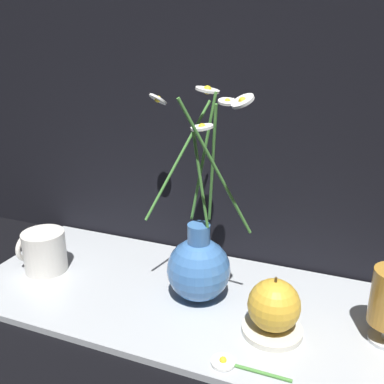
# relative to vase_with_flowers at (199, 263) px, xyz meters

# --- Properties ---
(ground_plane) EXTENTS (6.00, 6.00, 0.00)m
(ground_plane) POSITION_rel_vase_with_flowers_xyz_m (-0.02, -0.01, -0.08)
(ground_plane) COLOR black
(shelf) EXTENTS (0.83, 0.35, 0.01)m
(shelf) POSITION_rel_vase_with_flowers_xyz_m (-0.02, -0.01, -0.08)
(shelf) COLOR #B2B7BC
(shelf) RESTS_ON ground_plane
(vase_with_flowers) EXTENTS (0.25, 0.21, 0.38)m
(vase_with_flowers) POSITION_rel_vase_with_flowers_xyz_m (0.00, 0.00, 0.00)
(vase_with_flowers) COLOR #3F72B7
(vase_with_flowers) RESTS_ON shelf
(yellow_mug) EXTENTS (0.09, 0.08, 0.08)m
(yellow_mug) POSITION_rel_vase_with_flowers_xyz_m (-0.33, -0.02, -0.03)
(yellow_mug) COLOR silver
(yellow_mug) RESTS_ON shelf
(saucer_plate) EXTENTS (0.10, 0.10, 0.01)m
(saucer_plate) POSITION_rel_vase_with_flowers_xyz_m (0.15, -0.05, -0.06)
(saucer_plate) COLOR silver
(saucer_plate) RESTS_ON shelf
(orange_fruit) EXTENTS (0.08, 0.08, 0.09)m
(orange_fruit) POSITION_rel_vase_with_flowers_xyz_m (0.15, -0.05, -0.02)
(orange_fruit) COLOR gold
(orange_fruit) RESTS_ON saucer_plate
(loose_daisy) EXTENTS (0.12, 0.04, 0.01)m
(loose_daisy) POSITION_rel_vase_with_flowers_xyz_m (0.11, -0.15, -0.07)
(loose_daisy) COLOR #4C8E3D
(loose_daisy) RESTS_ON shelf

